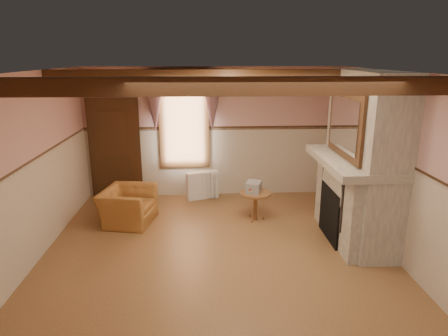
{
  "coord_description": "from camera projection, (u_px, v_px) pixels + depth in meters",
  "views": [
    {
      "loc": [
        -0.18,
        -5.56,
        3.02
      ],
      "look_at": [
        0.15,
        0.8,
        1.22
      ],
      "focal_mm": 32.0,
      "sensor_mm": 36.0,
      "label": 1
    }
  ],
  "objects": [
    {
      "name": "floor",
      "position": [
        217.0,
        258.0,
        6.17
      ],
      "size": [
        5.5,
        6.0,
        0.01
      ],
      "primitive_type": "cube",
      "color": "brown",
      "rests_on": "ground"
    },
    {
      "name": "ceiling",
      "position": [
        216.0,
        72.0,
        5.41
      ],
      "size": [
        5.5,
        6.0,
        0.01
      ],
      "primitive_type": "cube",
      "color": "silver",
      "rests_on": "wall_back"
    },
    {
      "name": "wall_back",
      "position": [
        212.0,
        133.0,
        8.68
      ],
      "size": [
        5.5,
        0.02,
        2.8
      ],
      "primitive_type": "cube",
      "color": "tan",
      "rests_on": "floor"
    },
    {
      "name": "wall_front",
      "position": [
        230.0,
        286.0,
        2.91
      ],
      "size": [
        5.5,
        0.02,
        2.8
      ],
      "primitive_type": "cube",
      "color": "tan",
      "rests_on": "floor"
    },
    {
      "name": "wall_left",
      "position": [
        23.0,
        174.0,
        5.66
      ],
      "size": [
        0.02,
        6.0,
        2.8
      ],
      "primitive_type": "cube",
      "color": "tan",
      "rests_on": "floor"
    },
    {
      "name": "wall_right",
      "position": [
        401.0,
        168.0,
        5.93
      ],
      "size": [
        0.02,
        6.0,
        2.8
      ],
      "primitive_type": "cube",
      "color": "tan",
      "rests_on": "floor"
    },
    {
      "name": "wainscot",
      "position": [
        217.0,
        213.0,
        5.97
      ],
      "size": [
        5.5,
        6.0,
        1.5
      ],
      "primitive_type": null,
      "color": "beige",
      "rests_on": "floor"
    },
    {
      "name": "chair_rail",
      "position": [
        217.0,
        164.0,
        5.77
      ],
      "size": [
        5.5,
        6.0,
        0.08
      ],
      "primitive_type": null,
      "color": "black",
      "rests_on": "wainscot"
    },
    {
      "name": "firebox",
      "position": [
        334.0,
        213.0,
        6.73
      ],
      "size": [
        0.2,
        0.95,
        0.9
      ],
      "primitive_type": "cube",
      "color": "black",
      "rests_on": "floor"
    },
    {
      "name": "armchair",
      "position": [
        128.0,
        206.0,
        7.41
      ],
      "size": [
        1.05,
        1.15,
        0.65
      ],
      "primitive_type": "imported",
      "rotation": [
        0.0,
        0.0,
        1.37
      ],
      "color": "#9E662D",
      "rests_on": "floor"
    },
    {
      "name": "side_table",
      "position": [
        255.0,
        206.0,
        7.54
      ],
      "size": [
        0.65,
        0.65,
        0.55
      ],
      "primitive_type": "cylinder",
      "rotation": [
        0.0,
        0.0,
        0.12
      ],
      "color": "brown",
      "rests_on": "floor"
    },
    {
      "name": "book_stack",
      "position": [
        254.0,
        187.0,
        7.45
      ],
      "size": [
        0.35,
        0.39,
        0.2
      ],
      "primitive_type": "cube",
      "rotation": [
        0.0,
        0.0,
        -0.33
      ],
      "color": "#B7AD8C",
      "rests_on": "side_table"
    },
    {
      "name": "radiator",
      "position": [
        203.0,
        185.0,
        8.68
      ],
      "size": [
        0.72,
        0.39,
        0.6
      ],
      "primitive_type": "cube",
      "rotation": [
        0.0,
        0.0,
        0.32
      ],
      "color": "white",
      "rests_on": "floor"
    },
    {
      "name": "bowl",
      "position": [
        351.0,
        153.0,
        6.6
      ],
      "size": [
        0.34,
        0.34,
        0.08
      ],
      "primitive_type": "imported",
      "color": "brown",
      "rests_on": "mantel"
    },
    {
      "name": "mantel_clock",
      "position": [
        341.0,
        143.0,
        7.07
      ],
      "size": [
        0.14,
        0.24,
        0.2
      ],
      "primitive_type": "cube",
      "color": "black",
      "rests_on": "mantel"
    },
    {
      "name": "oil_lamp",
      "position": [
        342.0,
        142.0,
        7.0
      ],
      "size": [
        0.11,
        0.11,
        0.28
      ],
      "primitive_type": "cylinder",
      "color": "#C58737",
      "rests_on": "mantel"
    },
    {
      "name": "candle_red",
      "position": [
        366.0,
        161.0,
        5.97
      ],
      "size": [
        0.06,
        0.06,
        0.16
      ],
      "primitive_type": "cylinder",
      "color": "#B51F16",
      "rests_on": "mantel"
    },
    {
      "name": "jar_yellow",
      "position": [
        360.0,
        158.0,
        6.2
      ],
      "size": [
        0.06,
        0.06,
        0.12
      ],
      "primitive_type": "cylinder",
      "color": "yellow",
      "rests_on": "mantel"
    },
    {
      "name": "fireplace",
      "position": [
        364.0,
        159.0,
        6.49
      ],
      "size": [
        0.85,
        2.0,
        2.8
      ],
      "primitive_type": "cube",
      "color": "gray",
      "rests_on": "floor"
    },
    {
      "name": "mantel",
      "position": [
        353.0,
        161.0,
        6.49
      ],
      "size": [
        1.05,
        2.05,
        0.12
      ],
      "primitive_type": "cube",
      "color": "gray",
      "rests_on": "fireplace"
    },
    {
      "name": "overmantel_mirror",
      "position": [
        345.0,
        124.0,
        6.32
      ],
      "size": [
        0.06,
        1.44,
        1.04
      ],
      "primitive_type": "cube",
      "color": "silver",
      "rests_on": "fireplace"
    },
    {
      "name": "door",
      "position": [
        115.0,
        150.0,
        8.61
      ],
      "size": [
        1.1,
        0.1,
        2.1
      ],
      "primitive_type": "cube",
      "color": "black",
      "rests_on": "floor"
    },
    {
      "name": "window",
      "position": [
        184.0,
        122.0,
        8.55
      ],
      "size": [
        1.06,
        0.08,
        2.02
      ],
      "primitive_type": "cube",
      "color": "white",
      "rests_on": "wall_back"
    },
    {
      "name": "window_drapes",
      "position": [
        183.0,
        94.0,
        8.3
      ],
      "size": [
        1.3,
        0.14,
        1.4
      ],
      "primitive_type": "cube",
      "color": "gray",
      "rests_on": "wall_back"
    },
    {
      "name": "ceiling_beam_front",
      "position": [
        220.0,
        86.0,
        4.29
      ],
      "size": [
        5.5,
        0.18,
        0.2
      ],
      "primitive_type": "cube",
      "color": "black",
      "rests_on": "ceiling"
    },
    {
      "name": "ceiling_beam_back",
      "position": [
        214.0,
        75.0,
        6.59
      ],
      "size": [
        5.5,
        0.18,
        0.2
      ],
      "primitive_type": "cube",
      "color": "black",
      "rests_on": "ceiling"
    }
  ]
}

